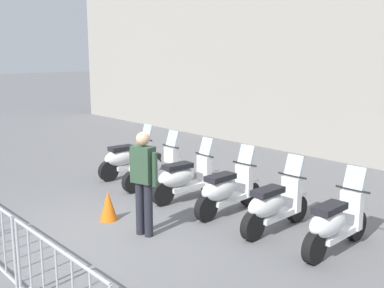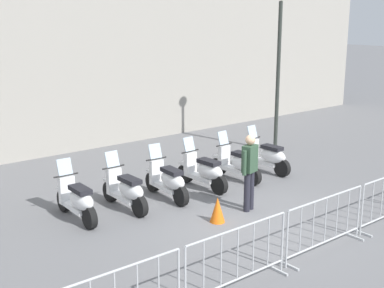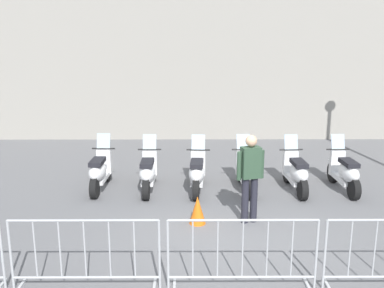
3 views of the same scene
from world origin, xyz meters
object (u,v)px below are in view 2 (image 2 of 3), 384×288
object	(u,v)px
motorcycle_3	(204,172)
traffic_cone	(217,210)
motorcycle_2	(168,181)
barrier_segment_1	(237,259)
street_lamp	(279,56)
barrier_segment_2	(325,225)
motorcycle_4	(238,164)
motorcycle_5	(267,156)
officer_near_row_end	(250,168)
motorcycle_0	(77,200)
motorcycle_1	(126,190)

from	to	relation	value
motorcycle_3	traffic_cone	world-z (taller)	motorcycle_3
motorcycle_2	traffic_cone	bearing A→B (deg)	-90.71
motorcycle_3	traffic_cone	bearing A→B (deg)	-122.70
barrier_segment_1	street_lamp	size ratio (longest dim) A/B	0.44
barrier_segment_2	motorcycle_4	bearing A→B (deg)	67.17
motorcycle_4	motorcycle_5	world-z (taller)	same
motorcycle_2	traffic_cone	distance (m)	1.79
officer_near_row_end	traffic_cone	xyz separation A→B (m)	(-1.00, -0.08, -0.71)
motorcycle_0	barrier_segment_1	distance (m)	4.26
motorcycle_2	motorcycle_3	distance (m)	1.15
motorcycle_2	motorcycle_5	bearing A→B (deg)	0.55
barrier_segment_2	motorcycle_3	bearing A→B (deg)	81.96
barrier_segment_2	street_lamp	size ratio (longest dim) A/B	0.44
barrier_segment_1	motorcycle_3	bearing A→B (deg)	55.81
street_lamp	traffic_cone	world-z (taller)	street_lamp
motorcycle_4	motorcycle_5	distance (m)	1.14
motorcycle_5	barrier_segment_2	world-z (taller)	motorcycle_5
motorcycle_2	officer_near_row_end	bearing A→B (deg)	-60.11
motorcycle_0	traffic_cone	size ratio (longest dim) A/B	3.13
motorcycle_2	barrier_segment_2	world-z (taller)	motorcycle_2
street_lamp	motorcycle_3	bearing A→B (deg)	-160.85
motorcycle_5	barrier_segment_1	distance (m)	6.52
officer_near_row_end	motorcycle_0	bearing A→B (deg)	150.39
motorcycle_0	traffic_cone	distance (m)	2.96
motorcycle_0	officer_near_row_end	world-z (taller)	officer_near_row_end
barrier_segment_1	officer_near_row_end	world-z (taller)	officer_near_row_end
motorcycle_1	motorcycle_3	distance (m)	2.28
motorcycle_3	barrier_segment_1	distance (m)	4.97
motorcycle_5	motorcycle_3	bearing A→B (deg)	179.81
motorcycle_5	motorcycle_1	bearing A→B (deg)	179.92
motorcycle_2	officer_near_row_end	distance (m)	2.04
motorcycle_4	street_lamp	distance (m)	4.32
motorcycle_2	street_lamp	size ratio (longest dim) A/B	0.35
motorcycle_0	motorcycle_2	size ratio (longest dim) A/B	1.00
motorcycle_0	officer_near_row_end	bearing A→B (deg)	-29.61
barrier_segment_2	officer_near_row_end	distance (m)	2.45
motorcycle_1	officer_near_row_end	bearing A→B (deg)	-39.56
motorcycle_3	street_lamp	xyz separation A→B (m)	(4.27, 1.48, 2.56)
motorcycle_0	barrier_segment_2	size ratio (longest dim) A/B	0.81
street_lamp	officer_near_row_end	xyz separation A→B (m)	(-4.44, -3.23, -2.03)
motorcycle_4	motorcycle_0	bearing A→B (deg)	178.30
barrier_segment_1	motorcycle_1	bearing A→B (deg)	82.89
barrier_segment_2	motorcycle_2	bearing A→B (deg)	97.91
motorcycle_5	motorcycle_2	bearing A→B (deg)	-179.45
traffic_cone	motorcycle_5	bearing A→B (deg)	27.78
motorcycle_4	traffic_cone	size ratio (longest dim) A/B	3.14
motorcycle_1	officer_near_row_end	distance (m)	2.79
motorcycle_4	motorcycle_5	xyz separation A→B (m)	(1.14, 0.03, 0.00)
motorcycle_2	officer_near_row_end	xyz separation A→B (m)	(0.98, -1.70, 0.53)
officer_near_row_end	traffic_cone	distance (m)	1.23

